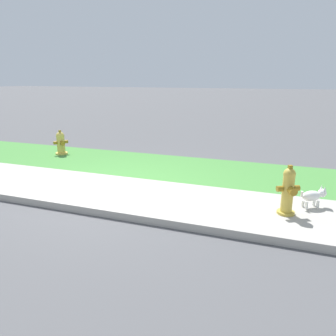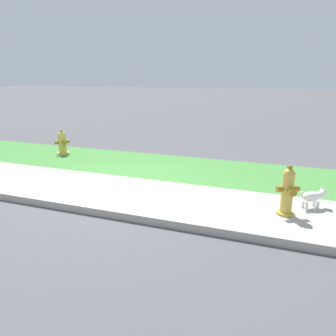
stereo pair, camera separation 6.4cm
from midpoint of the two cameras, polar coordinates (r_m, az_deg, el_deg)
ground_plane at (r=6.22m, az=-10.11°, el=-4.08°), size 120.00×120.00×0.00m
sidewalk_pavement at (r=6.22m, az=-10.12°, el=-4.04°), size 18.00×1.82×0.01m
grass_verge at (r=7.95m, az=-2.82°, el=0.50°), size 18.00×2.23×0.01m
street_curb at (r=5.43m, az=-15.40°, el=-6.71°), size 18.00×0.16×0.12m
fire_hydrant_near_corner at (r=9.50m, az=-18.35°, el=4.15°), size 0.37×0.37×0.67m
fire_hydrant_far_end at (r=5.33m, az=19.84°, el=-3.81°), size 0.36×0.33×0.79m
small_white_dog at (r=5.82m, az=23.71°, el=-4.47°), size 0.42×0.35×0.36m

